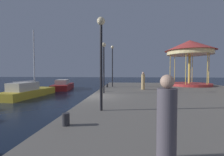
% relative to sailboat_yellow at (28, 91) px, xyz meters
% --- Properties ---
extents(ground_plane, '(120.00, 120.00, 0.00)m').
position_rel_sailboat_yellow_xyz_m(ground_plane, '(7.21, -3.76, -0.57)').
color(ground_plane, black).
extents(quay_dock, '(14.52, 28.07, 0.80)m').
position_rel_sailboat_yellow_xyz_m(quay_dock, '(14.47, -3.76, -0.17)').
color(quay_dock, slate).
rests_on(quay_dock, ground).
extents(sailboat_yellow, '(2.61, 6.62, 6.96)m').
position_rel_sailboat_yellow_xyz_m(sailboat_yellow, '(0.00, 0.00, 0.00)').
color(sailboat_yellow, gold).
rests_on(sailboat_yellow, ground).
extents(motorboat_red, '(3.14, 6.01, 1.41)m').
position_rel_sailboat_yellow_xyz_m(motorboat_red, '(0.84, 6.90, -0.04)').
color(motorboat_red, maroon).
rests_on(motorboat_red, ground).
extents(carousel, '(5.96, 5.96, 5.64)m').
position_rel_sailboat_yellow_xyz_m(carousel, '(17.72, 5.51, 4.45)').
color(carousel, '#B23333').
rests_on(carousel, quay_dock).
extents(lamp_post_near_edge, '(0.36, 0.36, 4.16)m').
position_rel_sailboat_yellow_xyz_m(lamp_post_near_edge, '(8.69, -7.97, 3.09)').
color(lamp_post_near_edge, black).
rests_on(lamp_post_near_edge, quay_dock).
extents(lamp_post_mid_promenade, '(0.36, 0.36, 4.07)m').
position_rel_sailboat_yellow_xyz_m(lamp_post_mid_promenade, '(8.03, -2.36, 3.03)').
color(lamp_post_mid_promenade, black).
rests_on(lamp_post_mid_promenade, quay_dock).
extents(lamp_post_far_end, '(0.36, 0.36, 4.75)m').
position_rel_sailboat_yellow_xyz_m(lamp_post_far_end, '(8.26, 3.25, 3.43)').
color(lamp_post_far_end, black).
rests_on(lamp_post_far_end, quay_dock).
extents(bollard_north, '(0.24, 0.24, 0.40)m').
position_rel_sailboat_yellow_xyz_m(bollard_north, '(7.74, 2.37, 0.43)').
color(bollard_north, '#2D2D33').
rests_on(bollard_north, quay_dock).
extents(bollard_center, '(0.24, 0.24, 0.40)m').
position_rel_sailboat_yellow_xyz_m(bollard_center, '(7.84, -10.05, 0.43)').
color(bollard_center, '#2D2D33').
rests_on(bollard_center, quay_dock).
extents(bollard_south, '(0.24, 0.24, 0.40)m').
position_rel_sailboat_yellow_xyz_m(bollard_south, '(7.66, -1.48, 0.43)').
color(bollard_south, '#2D2D33').
rests_on(bollard_south, quay_dock).
extents(person_near_carousel, '(0.34, 0.34, 1.70)m').
position_rel_sailboat_yellow_xyz_m(person_near_carousel, '(10.49, -12.17, 1.02)').
color(person_near_carousel, '#514C56').
rests_on(person_near_carousel, quay_dock).
extents(person_by_the_water, '(0.34, 0.34, 1.72)m').
position_rel_sailboat_yellow_xyz_m(person_by_the_water, '(11.48, 0.58, 1.03)').
color(person_by_the_water, tan).
rests_on(person_by_the_water, quay_dock).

